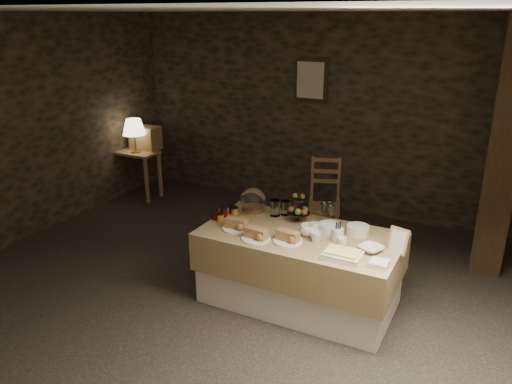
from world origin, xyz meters
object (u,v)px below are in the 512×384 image
at_px(table_lamp, 134,127).
at_px(chair, 326,195).
at_px(timber_column, 505,151).
at_px(fruit_stand, 299,209).
at_px(console_table, 136,160).
at_px(wine_rack, 145,138).
at_px(buffet_table, 299,263).

distance_m(table_lamp, chair, 2.87).
distance_m(chair, timber_column, 2.20).
xyz_separation_m(chair, timber_column, (1.95, -0.41, 0.92)).
bearing_deg(fruit_stand, timber_column, 37.38).
xyz_separation_m(console_table, fruit_stand, (3.11, -1.34, 0.27)).
relative_size(wine_rack, timber_column, 0.16).
height_order(timber_column, fruit_stand, timber_column).
bearing_deg(chair, console_table, 168.04).
xyz_separation_m(console_table, chair, (2.81, 0.34, -0.19)).
bearing_deg(console_table, table_lamp, -45.00).
height_order(chair, timber_column, timber_column).
xyz_separation_m(wine_rack, chair, (2.76, 0.16, -0.49)).
bearing_deg(fruit_stand, buffet_table, -63.27).
xyz_separation_m(buffet_table, fruit_stand, (-0.13, 0.25, 0.42)).
height_order(console_table, wine_rack, wine_rack).
relative_size(console_table, wine_rack, 1.65).
bearing_deg(chair, timber_column, -30.77).
bearing_deg(timber_column, table_lamp, 179.69).
relative_size(buffet_table, timber_column, 0.69).
bearing_deg(buffet_table, console_table, 153.84).
distance_m(wine_rack, fruit_stand, 3.42).
xyz_separation_m(buffet_table, table_lamp, (-3.19, 1.54, 0.65)).
xyz_separation_m(table_lamp, chair, (2.76, 0.39, -0.68)).
relative_size(buffet_table, table_lamp, 3.66).
height_order(table_lamp, fruit_stand, table_lamp).
bearing_deg(buffet_table, wine_rack, 150.95).
relative_size(buffet_table, fruit_stand, 5.74).
distance_m(chair, fruit_stand, 1.76).
height_order(buffet_table, wine_rack, wine_rack).
height_order(console_table, chair, chair).
distance_m(console_table, timber_column, 4.82).
bearing_deg(fruit_stand, table_lamp, 157.18).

